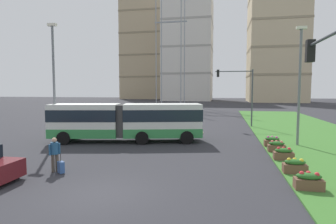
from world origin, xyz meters
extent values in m
plane|color=#2D2D33|center=(0.00, 0.00, 0.00)|extent=(260.00, 260.00, 0.00)
cube|color=silver|center=(-0.08, 11.66, 1.73)|extent=(6.43, 3.91, 2.55)
cube|color=#338C47|center=(-0.08, 11.66, 0.80)|extent=(6.46, 3.93, 0.70)
cube|color=#19232D|center=(-0.08, 11.66, 2.15)|extent=(6.48, 3.96, 0.90)
cube|color=silver|center=(-6.02, 10.32, 1.73)|extent=(5.58, 3.46, 2.55)
cube|color=#338C47|center=(-6.02, 10.32, 0.80)|extent=(5.61, 3.48, 0.70)
cube|color=#19232D|center=(-6.02, 10.32, 2.15)|extent=(5.63, 3.50, 0.90)
cylinder|color=#383838|center=(-2.98, 10.92, 1.72)|extent=(2.40, 2.40, 2.45)
cylinder|color=black|center=(1.36, 13.32, 0.50)|extent=(1.04, 0.52, 1.00)
cylinder|color=black|center=(1.98, 10.90, 0.50)|extent=(1.04, 0.52, 1.00)
cylinder|color=black|center=(-1.94, 12.48, 0.50)|extent=(1.04, 0.52, 1.00)
cylinder|color=black|center=(-1.32, 10.06, 0.50)|extent=(1.04, 0.52, 1.00)
cylinder|color=black|center=(-7.54, 11.30, 0.50)|extent=(1.04, 0.47, 1.00)
cylinder|color=black|center=(-7.06, 8.85, 0.50)|extent=(1.04, 0.47, 1.00)
sphere|color=#F9EFC6|center=(2.63, 13.28, 0.80)|extent=(0.24, 0.24, 0.24)
sphere|color=#F9EFC6|center=(3.07, 11.54, 0.80)|extent=(0.24, 0.24, 0.24)
cylinder|color=black|center=(-5.01, 1.25, 0.32)|extent=(0.64, 0.23, 0.64)
cylinder|color=#4C4238|center=(-3.68, 2.38, 0.45)|extent=(0.16, 0.16, 0.90)
cylinder|color=#4C4238|center=(-3.56, 2.54, 0.45)|extent=(0.16, 0.16, 0.90)
cylinder|color=#23517A|center=(-3.62, 2.46, 1.20)|extent=(0.36, 0.36, 0.60)
sphere|color=tan|center=(-3.62, 2.46, 1.62)|extent=(0.24, 0.24, 0.24)
cylinder|color=#23517A|center=(-3.76, 2.26, 1.15)|extent=(0.10, 0.10, 0.55)
cylinder|color=#23517A|center=(-3.47, 2.65, 1.15)|extent=(0.10, 0.10, 0.55)
cube|color=#335693|center=(-3.17, 2.26, 0.31)|extent=(0.43, 0.41, 0.56)
cylinder|color=black|center=(-3.17, 2.26, 0.80)|extent=(0.03, 0.03, 0.40)
cube|color=brown|center=(8.12, 2.00, 0.30)|extent=(1.10, 0.56, 0.44)
ellipsoid|color=#2D6B28|center=(8.12, 2.00, 0.62)|extent=(0.99, 0.50, 0.28)
sphere|color=red|center=(7.84, 2.00, 0.72)|extent=(0.20, 0.20, 0.20)
sphere|color=red|center=(8.12, 2.08, 0.72)|extent=(0.20, 0.20, 0.20)
sphere|color=red|center=(8.40, 1.94, 0.72)|extent=(0.20, 0.20, 0.20)
cube|color=brown|center=(8.12, 4.30, 0.30)|extent=(1.10, 0.56, 0.44)
ellipsoid|color=#2D6B28|center=(8.12, 4.30, 0.62)|extent=(0.99, 0.50, 0.28)
sphere|color=yellow|center=(7.84, 4.30, 0.72)|extent=(0.20, 0.20, 0.20)
sphere|color=yellow|center=(8.12, 4.38, 0.72)|extent=(0.20, 0.20, 0.20)
sphere|color=yellow|center=(8.40, 4.24, 0.72)|extent=(0.20, 0.20, 0.20)
cube|color=brown|center=(8.12, 6.96, 0.30)|extent=(1.10, 0.56, 0.44)
ellipsoid|color=#2D6B28|center=(8.12, 6.96, 0.62)|extent=(0.99, 0.50, 0.28)
sphere|color=red|center=(7.84, 6.96, 0.72)|extent=(0.20, 0.20, 0.20)
sphere|color=red|center=(8.12, 7.04, 0.72)|extent=(0.20, 0.20, 0.20)
sphere|color=red|center=(8.40, 6.90, 0.72)|extent=(0.20, 0.20, 0.20)
cube|color=brown|center=(8.12, 9.15, 0.30)|extent=(1.10, 0.56, 0.44)
ellipsoid|color=#2D6B28|center=(8.12, 9.15, 0.62)|extent=(0.99, 0.50, 0.28)
sphere|color=#EF7566|center=(7.84, 9.15, 0.72)|extent=(0.20, 0.20, 0.20)
sphere|color=#EF7566|center=(8.12, 9.23, 0.72)|extent=(0.20, 0.20, 0.20)
sphere|color=#EF7566|center=(8.40, 9.09, 0.72)|extent=(0.20, 0.20, 0.20)
cube|color=brown|center=(8.12, 10.90, 0.30)|extent=(1.10, 0.56, 0.44)
ellipsoid|color=#2D6B28|center=(8.12, 10.90, 0.62)|extent=(0.99, 0.50, 0.28)
sphere|color=#D14C99|center=(7.84, 10.90, 0.72)|extent=(0.20, 0.20, 0.20)
sphere|color=#D14C99|center=(8.12, 10.98, 0.72)|extent=(0.20, 0.20, 0.20)
sphere|color=#D14C99|center=(8.40, 10.84, 0.72)|extent=(0.20, 0.20, 0.20)
cylinder|color=#474C51|center=(7.72, 22.00, 3.16)|extent=(0.16, 0.16, 6.33)
cylinder|color=#474C51|center=(5.71, 22.00, 6.13)|extent=(4.01, 0.10, 0.10)
cube|color=black|center=(4.01, 22.00, 5.93)|extent=(0.28, 0.28, 0.80)
sphere|color=red|center=(4.01, 22.00, 6.18)|extent=(0.16, 0.16, 0.16)
sphere|color=yellow|center=(4.01, 22.00, 5.92)|extent=(0.16, 0.16, 0.16)
sphere|color=green|center=(4.01, 22.00, 5.66)|extent=(0.16, 0.16, 0.16)
cylinder|color=#474C51|center=(7.72, -0.83, 5.73)|extent=(0.10, 4.34, 0.10)
cube|color=black|center=(7.72, 1.04, 5.53)|extent=(0.28, 0.28, 0.80)
sphere|color=red|center=(7.72, 1.04, 5.78)|extent=(0.16, 0.16, 0.16)
sphere|color=yellow|center=(7.72, 1.04, 5.52)|extent=(0.16, 0.16, 0.16)
sphere|color=green|center=(7.72, 1.04, 5.26)|extent=(0.16, 0.16, 0.16)
cylinder|color=slate|center=(-8.50, 10.08, 4.53)|extent=(0.18, 0.18, 9.05)
cube|color=white|center=(-8.50, 10.08, 9.15)|extent=(0.70, 0.28, 0.20)
cylinder|color=slate|center=(10.02, 11.78, 4.21)|extent=(0.18, 0.18, 8.42)
cube|color=white|center=(10.02, 11.78, 8.52)|extent=(0.70, 0.28, 0.20)
cube|color=tan|center=(-30.00, 114.49, 23.13)|extent=(19.23, 17.75, 46.26)
cube|color=#85765B|center=(-30.00, 114.49, 9.60)|extent=(19.43, 17.95, 0.70)
cube|color=#85765B|center=(-30.00, 114.49, 18.85)|extent=(19.43, 17.95, 0.70)
cube|color=#85765B|center=(-30.00, 114.49, 28.11)|extent=(19.43, 17.95, 0.70)
cube|color=#85765B|center=(-30.00, 114.49, 37.36)|extent=(19.43, 17.95, 0.70)
cube|color=silver|center=(-8.82, 98.27, 18.99)|extent=(17.81, 19.21, 37.97)
cube|color=#A4A099|center=(-8.82, 98.27, 9.84)|extent=(18.01, 19.41, 0.70)
cube|color=#A4A099|center=(-8.82, 98.27, 19.34)|extent=(18.01, 19.41, 0.70)
cube|color=#A4A099|center=(-8.82, 98.27, 28.83)|extent=(18.01, 19.41, 0.70)
cube|color=beige|center=(21.59, 90.67, 25.42)|extent=(17.70, 17.83, 50.84)
cube|color=#9C8D6E|center=(21.59, 90.67, 8.82)|extent=(17.90, 18.03, 0.70)
cube|color=#9C8D6E|center=(21.59, 90.67, 17.30)|extent=(17.90, 18.03, 0.70)
cube|color=#9C8D6E|center=(21.59, 90.67, 25.77)|extent=(17.90, 18.03, 0.70)
cylinder|color=gray|center=(-5.30, 62.04, 15.71)|extent=(0.24, 0.24, 31.42)
cylinder|color=gray|center=(-11.30, 62.04, 15.71)|extent=(0.24, 0.24, 31.42)
cylinder|color=gray|center=(-5.30, 56.04, 15.71)|extent=(0.24, 0.24, 31.42)
cylinder|color=gray|center=(-11.30, 56.04, 15.71)|extent=(0.24, 0.24, 31.42)
cube|color=gray|center=(-8.30, 59.04, 20.57)|extent=(8.00, 0.30, 0.30)
camera|label=1|loc=(4.67, -10.12, 4.14)|focal=30.20mm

